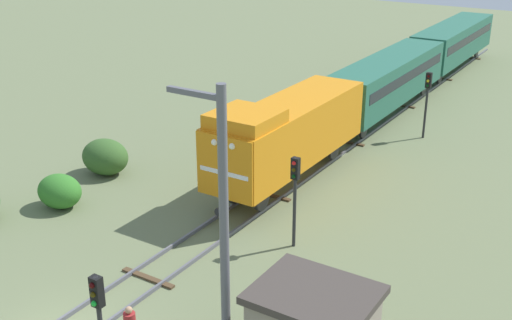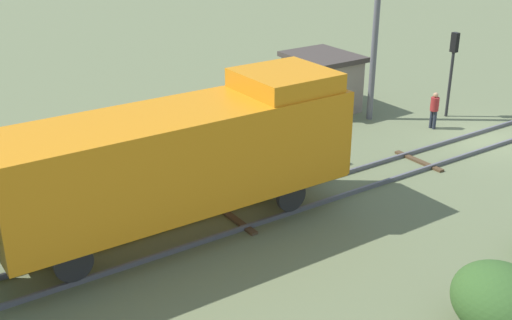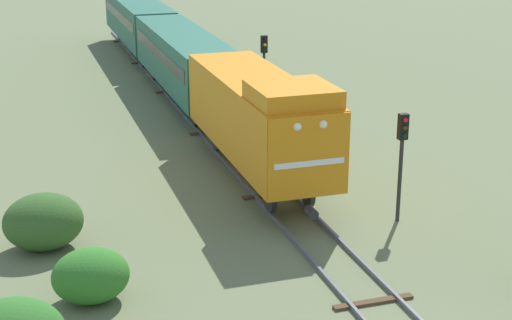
% 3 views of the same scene
% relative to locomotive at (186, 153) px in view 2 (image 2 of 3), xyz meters
% --- Properties ---
extents(ground_plane, '(156.91, 156.91, 0.00)m').
position_rel_locomotive_xyz_m(ground_plane, '(0.00, -14.77, -2.77)').
color(ground_plane, '#66704C').
extents(railway_track, '(2.40, 104.61, 0.16)m').
position_rel_locomotive_xyz_m(railway_track, '(0.00, -14.77, -2.70)').
color(railway_track, '#595960').
rests_on(railway_track, ground).
extents(locomotive, '(2.90, 11.60, 4.60)m').
position_rel_locomotive_xyz_m(locomotive, '(0.00, 0.00, 0.00)').
color(locomotive, orange).
rests_on(locomotive, railway_track).
extents(traffic_signal_near, '(0.32, 0.34, 4.03)m').
position_rel_locomotive_xyz_m(traffic_signal_near, '(3.20, -15.78, 0.03)').
color(traffic_signal_near, '#262628').
rests_on(traffic_signal_near, ground).
extents(traffic_signal_mid, '(0.32, 0.34, 3.90)m').
position_rel_locomotive_xyz_m(traffic_signal_mid, '(3.40, -5.31, -0.05)').
color(traffic_signal_mid, '#262628').
rests_on(traffic_signal_mid, ground).
extents(worker_near_track, '(0.38, 0.38, 1.70)m').
position_rel_locomotive_xyz_m(worker_near_track, '(2.40, -13.90, -1.78)').
color(worker_near_track, '#262B38').
rests_on(worker_near_track, ground).
extents(catenary_mast, '(1.94, 0.28, 8.74)m').
position_rel_locomotive_xyz_m(catenary_mast, '(4.94, -12.45, 1.85)').
color(catenary_mast, '#595960').
rests_on(catenary_mast, ground).
extents(relay_hut, '(3.50, 2.90, 2.74)m').
position_rel_locomotive_xyz_m(relay_hut, '(7.50, -11.53, -1.38)').
color(relay_hut, gray).
rests_on(relay_hut, ground).
extents(bush_far, '(2.56, 2.10, 1.86)m').
position_rel_locomotive_xyz_m(bush_far, '(-8.55, -3.86, -1.84)').
color(bush_far, '#345926').
rests_on(bush_far, ground).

